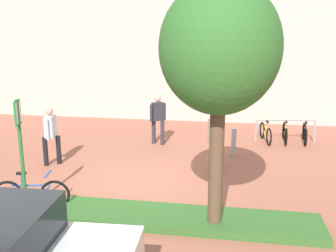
{
  "coord_description": "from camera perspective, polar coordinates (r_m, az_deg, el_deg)",
  "views": [
    {
      "loc": [
        2.25,
        -9.11,
        3.79
      ],
      "look_at": [
        0.38,
        2.21,
        1.0
      ],
      "focal_mm": 41.09,
      "sensor_mm": 36.0,
      "label": 1
    }
  ],
  "objects": [
    {
      "name": "tree_sidewalk",
      "position": [
        7.03,
        7.67,
        11.06
      ],
      "size": [
        2.19,
        2.19,
        4.73
      ],
      "color": "brown",
      "rests_on": "ground"
    },
    {
      "name": "person_shirt_blue",
      "position": [
        11.64,
        -17.0,
        -0.89
      ],
      "size": [
        0.44,
        0.61,
        1.72
      ],
      "color": "black",
      "rests_on": "ground"
    },
    {
      "name": "planter_strip",
      "position": [
        8.21,
        -2.85,
        -13.23
      ],
      "size": [
        7.0,
        1.1,
        0.16
      ],
      "primitive_type": "cube",
      "color": "#336028",
      "rests_on": "ground"
    },
    {
      "name": "person_casual_tan",
      "position": [
        10.71,
        6.99,
        -1.62
      ],
      "size": [
        0.43,
        0.51,
        1.72
      ],
      "color": "#383342",
      "rests_on": "ground"
    },
    {
      "name": "bike_at_sign",
      "position": [
        9.07,
        -19.56,
        -9.47
      ],
      "size": [
        1.66,
        0.46,
        0.86
      ],
      "color": "black",
      "rests_on": "ground"
    },
    {
      "name": "parking_sign_post",
      "position": [
        8.64,
        -21.09,
        -1.89
      ],
      "size": [
        0.11,
        0.36,
        2.47
      ],
      "color": "#2D7238",
      "rests_on": "ground"
    },
    {
      "name": "bike_rack_cluster",
      "position": [
        14.25,
        16.97,
        -0.91
      ],
      "size": [
        2.1,
        1.65,
        0.83
      ],
      "color": "#99999E",
      "rests_on": "ground"
    },
    {
      "name": "ground_plane",
      "position": [
        10.12,
        -4.21,
        -8.37
      ],
      "size": [
        60.0,
        60.0,
        0.0
      ],
      "primitive_type": "plane",
      "color": "#9E5B47"
    },
    {
      "name": "person_suited_navy",
      "position": [
        13.23,
        -1.5,
        1.42
      ],
      "size": [
        0.5,
        0.44,
        1.72
      ],
      "color": "#2D2D38",
      "rests_on": "ground"
    },
    {
      "name": "building_facade",
      "position": [
        17.23,
        1.96,
        17.7
      ],
      "size": [
        28.0,
        1.2,
        10.0
      ],
      "primitive_type": "cube",
      "color": "#B2ADA3",
      "rests_on": "ground"
    },
    {
      "name": "bollard_steel",
      "position": [
        12.21,
        9.72,
        -2.41
      ],
      "size": [
        0.16,
        0.16,
        0.9
      ],
      "primitive_type": "cylinder",
      "color": "#ADADB2",
      "rests_on": "ground"
    }
  ]
}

